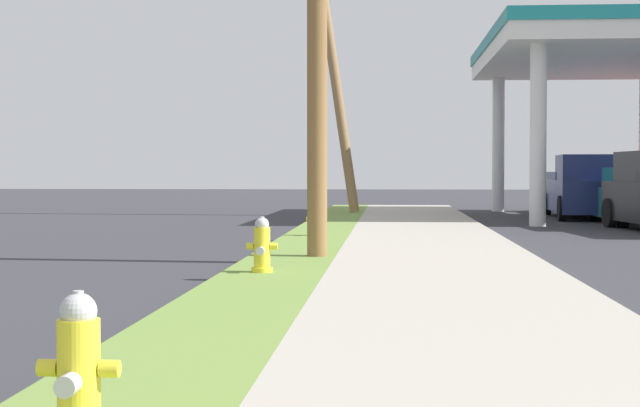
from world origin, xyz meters
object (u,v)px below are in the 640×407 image
object	(u,v)px
car_silver_by_near_pump	(598,193)
truck_red_on_apron	(626,186)
fire_hydrant_nearest	(79,373)
fire_hydrant_third	(316,220)
truck_navy_at_far_bay	(585,189)
fire_hydrant_second	(262,248)
car_teal_by_far_pump	(638,198)
utility_pole_background	(331,54)

from	to	relation	value
car_silver_by_near_pump	truck_red_on_apron	size ratio (longest dim) A/B	0.84
fire_hydrant_nearest	fire_hydrant_third	world-z (taller)	same
truck_navy_at_far_bay	fire_hydrant_third	bearing A→B (deg)	-125.70
fire_hydrant_second	truck_navy_at_far_bay	xyz separation A→B (m)	(7.81, 18.15, 0.47)
fire_hydrant_third	car_teal_by_far_pump	distance (m)	11.14
car_teal_by_far_pump	truck_navy_at_far_bay	xyz separation A→B (m)	(-0.78, 3.36, 0.19)
fire_hydrant_nearest	fire_hydrant_second	size ratio (longest dim) A/B	1.00
car_teal_by_far_pump	truck_red_on_apron	bearing A→B (deg)	78.52
car_silver_by_near_pump	car_teal_by_far_pump	xyz separation A→B (m)	(-0.36, -7.00, 0.00)
fire_hydrant_second	car_silver_by_near_pump	size ratio (longest dim) A/B	0.16
fire_hydrant_second	truck_navy_at_far_bay	world-z (taller)	truck_navy_at_far_bay
car_silver_by_near_pump	fire_hydrant_third	bearing A→B (deg)	-121.61
fire_hydrant_nearest	fire_hydrant_second	xyz separation A→B (m)	(-0.13, 8.15, 0.00)
truck_red_on_apron	truck_navy_at_far_bay	size ratio (longest dim) A/B	0.98
fire_hydrant_second	fire_hydrant_third	xyz separation A→B (m)	(0.16, 7.51, 0.00)
fire_hydrant_nearest	fire_hydrant_third	distance (m)	15.66
fire_hydrant_nearest	utility_pole_background	xyz separation A→B (m)	(-0.36, 27.43, 4.89)
utility_pole_background	car_silver_by_near_pump	world-z (taller)	utility_pole_background
utility_pole_background	truck_red_on_apron	world-z (taller)	utility_pole_background
fire_hydrant_third	utility_pole_background	xyz separation A→B (m)	(-0.38, 11.77, 4.89)
fire_hydrant_nearest	fire_hydrant_second	world-z (taller)	same
fire_hydrant_nearest	utility_pole_background	bearing A→B (deg)	90.74
fire_hydrant_nearest	fire_hydrant_second	bearing A→B (deg)	90.92
utility_pole_background	car_teal_by_far_pump	distance (m)	10.91
fire_hydrant_third	car_teal_by_far_pump	size ratio (longest dim) A/B	0.16
fire_hydrant_second	utility_pole_background	distance (m)	19.89
truck_red_on_apron	utility_pole_background	bearing A→B (deg)	-153.31
fire_hydrant_second	car_teal_by_far_pump	size ratio (longest dim) A/B	0.16
fire_hydrant_nearest	utility_pole_background	world-z (taller)	utility_pole_background
fire_hydrant_third	truck_navy_at_far_bay	size ratio (longest dim) A/B	0.14
fire_hydrant_second	fire_hydrant_third	world-z (taller)	same
fire_hydrant_nearest	truck_navy_at_far_bay	world-z (taller)	truck_navy_at_far_bay
truck_red_on_apron	truck_navy_at_far_bay	world-z (taller)	same
fire_hydrant_nearest	truck_navy_at_far_bay	distance (m)	27.41
fire_hydrant_third	car_silver_by_near_pump	distance (m)	16.77
utility_pole_background	truck_navy_at_far_bay	world-z (taller)	utility_pole_background
utility_pole_background	car_silver_by_near_pump	xyz separation A→B (m)	(9.17, 2.51, -4.61)
fire_hydrant_third	truck_navy_at_far_bay	distance (m)	13.12
truck_navy_at_far_bay	car_teal_by_far_pump	bearing A→B (deg)	-76.92
car_teal_by_far_pump	truck_navy_at_far_bay	size ratio (longest dim) A/B	0.83
car_silver_by_near_pump	truck_navy_at_far_bay	bearing A→B (deg)	-107.41
truck_red_on_apron	truck_navy_at_far_bay	bearing A→B (deg)	-113.07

